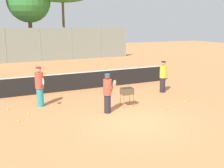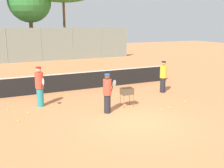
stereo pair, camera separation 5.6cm
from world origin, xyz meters
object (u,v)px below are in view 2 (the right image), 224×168
object	(u,v)px
tennis_net	(84,80)
ball_cart	(127,93)
parked_car	(16,54)
player_yellow_shirt	(163,76)
player_red_cap	(107,93)
player_white_outfit	(40,86)

from	to	relation	value
tennis_net	ball_cart	bearing A→B (deg)	-80.91
parked_car	player_yellow_shirt	bearing A→B (deg)	-71.69
player_red_cap	player_yellow_shirt	world-z (taller)	player_yellow_shirt
ball_cart	parked_car	size ratio (longest dim) A/B	0.22
parked_car	player_white_outfit	bearing A→B (deg)	-92.15
player_yellow_shirt	parked_car	world-z (taller)	player_yellow_shirt
player_yellow_shirt	ball_cart	distance (m)	3.51
ball_cart	player_yellow_shirt	bearing A→B (deg)	25.31
ball_cart	player_white_outfit	bearing A→B (deg)	154.11
player_white_outfit	player_red_cap	xyz separation A→B (m)	(2.50, -2.22, -0.08)
tennis_net	player_white_outfit	xyz separation A→B (m)	(-3.04, -2.33, 0.43)
player_red_cap	ball_cart	distance (m)	1.29
player_white_outfit	tennis_net	bearing A→B (deg)	120.04
tennis_net	ball_cart	xyz separation A→B (m)	(0.66, -4.13, 0.12)
tennis_net	player_white_outfit	distance (m)	3.86
player_yellow_shirt	ball_cart	size ratio (longest dim) A/B	1.99
ball_cart	parked_car	distance (m)	20.38
ball_cart	parked_car	world-z (taller)	parked_car
ball_cart	parked_car	xyz separation A→B (m)	(-3.01, 20.16, -0.02)
player_white_outfit	player_yellow_shirt	world-z (taller)	player_white_outfit
tennis_net	player_red_cap	bearing A→B (deg)	-96.74
tennis_net	ball_cart	size ratio (longest dim) A/B	13.17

